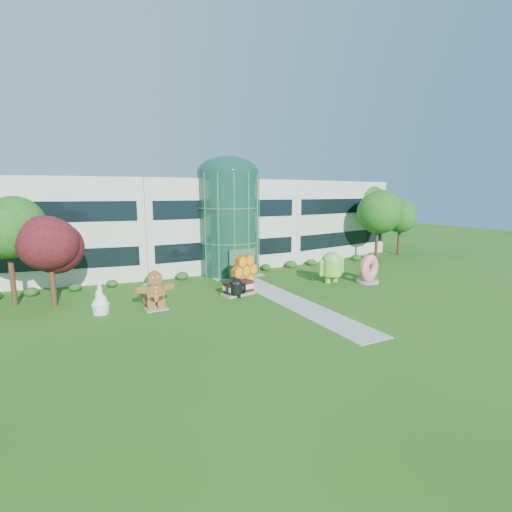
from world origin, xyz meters
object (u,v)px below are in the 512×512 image
android_green (332,264)px  android_black (236,286)px  gingerbread (155,290)px  donut (368,268)px

android_green → android_black: android_green is taller
android_black → gingerbread: 6.11m
android_green → gingerbread: android_green is taller
android_green → android_black: bearing=-179.3°
android_black → donut: 12.50m
android_black → donut: donut is taller
android_green → gingerbread: 15.75m
android_green → android_black: size_ratio=1.83×
donut → gingerbread: (-18.55, 0.90, 0.07)m
donut → gingerbread: gingerbread is taller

